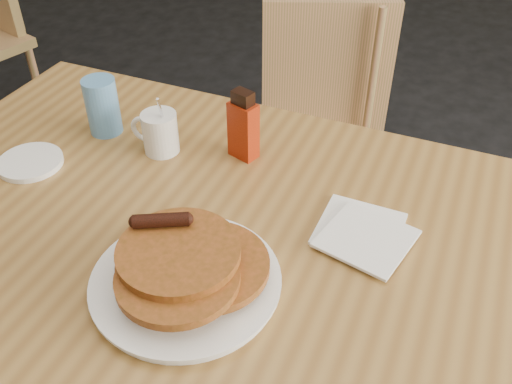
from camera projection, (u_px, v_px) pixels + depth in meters
main_table at (202, 239)px, 1.07m from camera, size 1.39×0.97×0.75m
chair_main_far at (316, 124)px, 1.74m from camera, size 0.50×0.51×0.87m
pancake_plate at (185, 273)px, 0.91m from camera, size 0.31×0.31×0.10m
coffee_mug at (159, 132)px, 1.20m from camera, size 0.11×0.08×0.14m
syrup_bottle at (243, 127)px, 1.17m from camera, size 0.07×0.05×0.15m
napkin_stack at (363, 233)px, 1.01m from camera, size 0.18×0.19×0.01m
blue_tumbler at (102, 106)px, 1.25m from camera, size 0.09×0.09×0.13m
side_saucer at (30, 162)px, 1.18m from camera, size 0.15×0.15×0.01m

